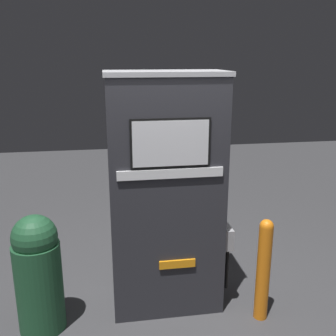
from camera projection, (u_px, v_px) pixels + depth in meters
ground_plane at (170, 318)px, 3.64m from camera, size 14.00×14.00×0.00m
gas_pump at (166, 195)px, 3.58m from camera, size 1.12×0.56×2.22m
safety_bollard at (264, 268)px, 3.51m from camera, size 0.12×0.12×0.98m
trash_bin at (38, 272)px, 3.37m from camera, size 0.40×0.40×1.07m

